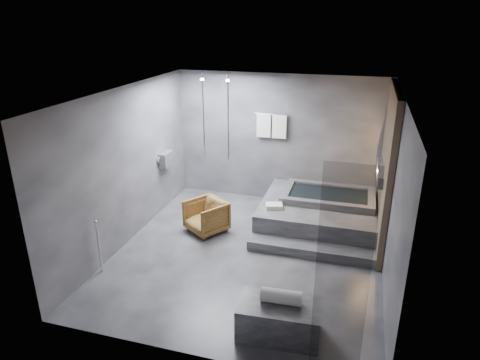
% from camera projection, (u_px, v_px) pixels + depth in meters
% --- Properties ---
extents(room, '(5.00, 5.04, 2.82)m').
position_uv_depth(room, '(276.00, 158.00, 6.99)').
color(room, '#2D2D30').
rests_on(room, ground).
extents(tub_deck, '(2.20, 2.00, 0.50)m').
position_uv_depth(tub_deck, '(319.00, 213.00, 8.44)').
color(tub_deck, '#323235').
rests_on(tub_deck, ground).
extents(tub_step, '(2.20, 0.36, 0.18)m').
position_uv_depth(tub_step, '(310.00, 250.00, 7.44)').
color(tub_step, '#323235').
rests_on(tub_step, ground).
extents(concrete_bench, '(1.09, 0.64, 0.47)m').
position_uv_depth(concrete_bench, '(279.00, 320.00, 5.53)').
color(concrete_bench, '#303032').
rests_on(concrete_bench, ground).
extents(driftwood_chair, '(0.94, 0.95, 0.63)m').
position_uv_depth(driftwood_chair, '(206.00, 216.00, 8.18)').
color(driftwood_chair, '#492F12').
rests_on(driftwood_chair, ground).
extents(rolled_towel, '(0.54, 0.22, 0.19)m').
position_uv_depth(rolled_towel, '(281.00, 297.00, 5.44)').
color(rolled_towel, silver).
rests_on(rolled_towel, concrete_bench).
extents(deck_towel, '(0.36, 0.31, 0.08)m').
position_uv_depth(deck_towel, '(274.00, 206.00, 8.08)').
color(deck_towel, silver).
rests_on(deck_towel, tub_deck).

